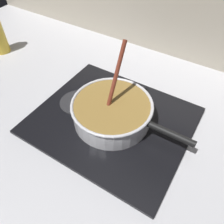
{
  "coord_description": "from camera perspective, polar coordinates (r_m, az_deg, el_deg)",
  "views": [
    {
      "loc": [
        0.28,
        -0.22,
        0.65
      ],
      "look_at": [
        -0.01,
        0.25,
        0.05
      ],
      "focal_mm": 36.38,
      "sensor_mm": 36.0,
      "label": 1
    }
  ],
  "objects": [
    {
      "name": "hob_plate",
      "position": [
        0.85,
        0.0,
        -2.07
      ],
      "size": [
        0.56,
        0.48,
        0.01
      ],
      "primitive_type": "cube",
      "color": "black",
      "rests_on": "ground"
    },
    {
      "name": "spare_burner",
      "position": [
        0.91,
        -8.83,
        2.45
      ],
      "size": [
        0.14,
        0.14,
        0.01
      ],
      "primitive_type": "cylinder",
      "color": "#262628",
      "rests_on": "hob_plate"
    },
    {
      "name": "ground",
      "position": [
        0.76,
        -9.69,
        -15.9
      ],
      "size": [
        2.4,
        1.6,
        0.04
      ],
      "primitive_type": "cube",
      "color": "#B7B7BC"
    },
    {
      "name": "burner_ring",
      "position": [
        0.84,
        0.0,
        -1.62
      ],
      "size": [
        0.18,
        0.18,
        0.01
      ],
      "primitive_type": "torus",
      "color": "#592D0C",
      "rests_on": "hob_plate"
    },
    {
      "name": "cooking_pan",
      "position": [
        0.81,
        0.08,
        0.24
      ],
      "size": [
        0.45,
        0.29,
        0.28
      ],
      "color": "silver",
      "rests_on": "hob_plate"
    }
  ]
}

